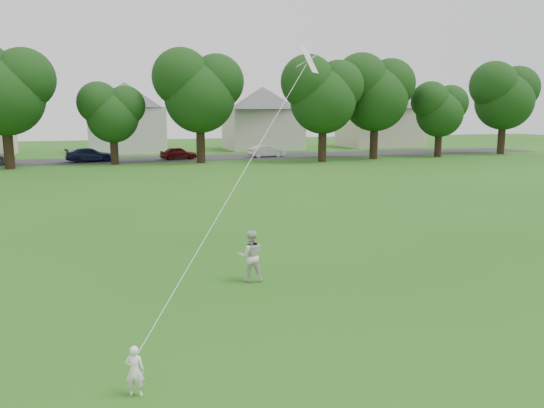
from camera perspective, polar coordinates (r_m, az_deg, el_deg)
name	(u,v)px	position (r m, az deg, el deg)	size (l,w,h in m)	color
ground	(251,330)	(11.43, -2.29, -13.41)	(160.00, 160.00, 0.00)	#1E5613
street	(133,160)	(52.39, -14.75, 4.64)	(90.00, 7.00, 0.01)	#2D2D30
toddler	(135,371)	(9.18, -14.55, -16.96)	(0.31, 0.20, 0.85)	white
older_boy	(251,256)	(14.30, -2.31, -5.61)	(0.68, 0.53, 1.40)	silver
kite	(252,158)	(12.97, -2.18, 4.98)	(3.64, 4.76, 11.96)	white
tree_row	(167,89)	(46.99, -11.24, 12.03)	(82.10, 8.45, 10.41)	black
parked_cars	(19,157)	(51.74, -25.57, 4.63)	(47.92, 2.47, 1.29)	black
house_row	(121,109)	(62.16, -15.96, 9.84)	(77.52, 13.82, 10.16)	silver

